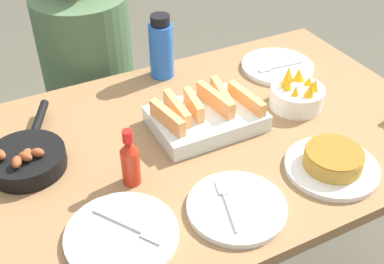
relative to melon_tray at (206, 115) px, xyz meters
The scene contains 11 objects.
dining_table 0.17m from the melon_tray, 146.41° to the right, with size 1.46×0.88×0.76m.
melon_tray is the anchor object (origin of this frame).
skillet 0.50m from the melon_tray, behind, with size 0.21×0.33×0.08m.
frittata_plate_center 0.38m from the melon_tray, 58.15° to the right, with size 0.24×0.24×0.06m.
empty_plate_near_front 0.42m from the melon_tray, 25.08° to the left, with size 0.25×0.25×0.02m.
empty_plate_far_left 0.47m from the melon_tray, 142.20° to the right, with size 0.26×0.26×0.02m.
empty_plate_far_right 0.34m from the melon_tray, 106.05° to the right, with size 0.24×0.24×0.02m.
fruit_bowl_mango 0.30m from the melon_tray, ahead, with size 0.16×0.16×0.12m.
water_bottle 0.33m from the melon_tray, 89.07° to the left, with size 0.08×0.08×0.22m.
hot_sauce_bottle 0.31m from the melon_tray, 155.96° to the right, with size 0.05×0.05×0.16m.
person_figure 0.70m from the melon_tray, 105.90° to the left, with size 0.38×0.38×1.23m.
Camera 1 is at (-0.48, -0.94, 1.61)m, focal length 45.00 mm.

